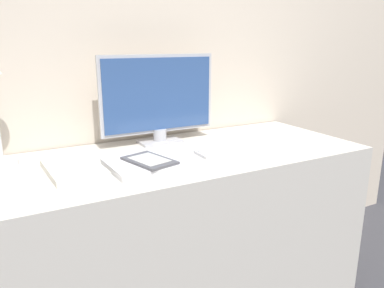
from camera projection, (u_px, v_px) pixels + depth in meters
wall_back at (148, 37)px, 1.71m from camera, size 3.60×0.05×2.40m
desk at (184, 234)px, 1.63m from camera, size 1.52×0.63×0.74m
monitor at (159, 98)px, 1.64m from camera, size 0.53×0.11×0.39m
keyboard at (227, 151)px, 1.54m from camera, size 0.26×0.10×0.01m
laptop at (152, 163)px, 1.36m from camera, size 0.32×0.24×0.02m
ereader at (149, 160)px, 1.34m from camera, size 0.17×0.22×0.01m
notebook at (74, 169)px, 1.30m from camera, size 0.19×0.28×0.03m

